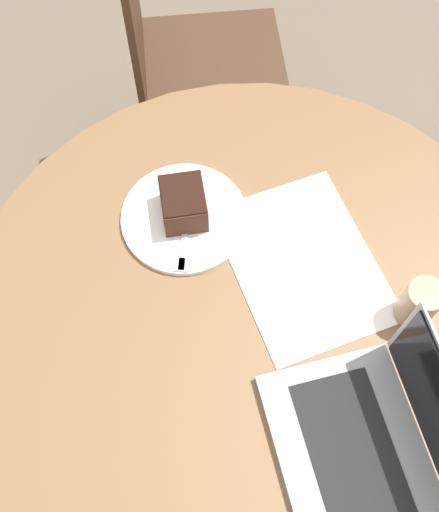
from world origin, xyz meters
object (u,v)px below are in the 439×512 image
Objects in this scene: plate at (184,218)px; coffee_glass at (419,304)px; laptop at (375,455)px; chair at (184,56)px.

coffee_glass reaches higher than plate.
coffee_glass is 0.27m from laptop.
coffee_glass is (-0.43, -0.19, 0.05)m from plate.
chair is 1.01m from coffee_glass.
laptop is (-1.07, 0.47, 0.27)m from chair.
coffee_glass is 0.24× the size of laptop.
chair reaches higher than plate.
laptop is at bearing 174.13° from plate.
laptop is at bearing 11.34° from chair.
chair is at bearing -38.33° from plate.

